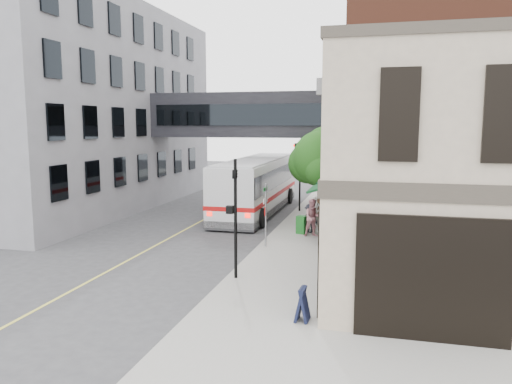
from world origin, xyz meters
The scene contains 17 objects.
ground centered at (0.00, 0.00, 0.00)m, with size 120.00×120.00×0.00m, color #38383A.
sidewalk_main centered at (2.00, 14.00, 0.07)m, with size 4.00×60.00×0.15m, color gray.
corner_building centered at (8.97, 2.00, 4.21)m, with size 10.19×8.12×8.45m.
brick_building centered at (9.98, 15.00, 6.99)m, with size 13.76×18.00×14.00m.
opposite_building centered at (-17.00, 16.00, 7.00)m, with size 14.00×24.00×14.00m, color slate.
skyway_bridge centered at (-3.00, 18.00, 6.50)m, with size 14.00×3.18×3.00m.
traffic_signal_near centered at (0.37, 2.00, 2.98)m, with size 0.44×0.22×4.60m.
traffic_signal_far centered at (0.26, 17.00, 3.34)m, with size 0.53×0.28×4.50m.
street_sign_pole centered at (0.39, 7.00, 1.93)m, with size 0.08×0.75×3.00m.
street_tree centered at (2.19, 13.22, 3.91)m, with size 3.80×3.20×5.60m.
lane_marking centered at (-5.00, 10.00, 0.01)m, with size 0.12×40.00×0.01m, color #D8CC4C.
bus centered at (-2.40, 16.51, 1.98)m, with size 3.25×13.17×3.54m.
pedestrian_a centered at (2.22, 10.77, 1.12)m, with size 0.71×0.47×1.95m, color white.
pedestrian_b centered at (2.28, 9.67, 1.12)m, with size 0.95×0.74×1.95m, color #C27D87.
pedestrian_c centered at (1.98, 10.52, 0.92)m, with size 0.99×0.57×1.54m, color black.
newspaper_box centered at (1.61, 10.18, 0.63)m, with size 0.48×0.42×0.95m, color #155D1C.
sandwich_board centered at (3.48, -1.50, 0.66)m, with size 0.37×0.57×1.01m, color black.
Camera 1 is at (5.60, -15.49, 5.93)m, focal length 35.00 mm.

